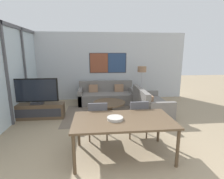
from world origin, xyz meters
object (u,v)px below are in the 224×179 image
at_px(sofa_side, 149,105).
at_px(dining_chair_centre, 138,117).
at_px(television, 36,91).
at_px(dining_chair_left, 98,118).
at_px(coffee_table, 109,105).
at_px(tv_console, 38,111).
at_px(sofa_main, 106,96).
at_px(floor_lamp, 142,72).
at_px(dining_table, 123,122).
at_px(fruit_bowl, 115,118).

height_order(sofa_side, dining_chair_centre, dining_chair_centre).
distance_m(television, dining_chair_left, 2.37).
relative_size(coffee_table, dining_chair_centre, 1.14).
xyz_separation_m(tv_console, sofa_main, (2.22, 1.49, 0.04)).
height_order(sofa_main, floor_lamp, floor_lamp).
relative_size(television, floor_lamp, 0.89).
bearing_deg(floor_lamp, sofa_main, 179.84).
xyz_separation_m(television, coffee_table, (2.22, 0.13, -0.54)).
height_order(sofa_main, coffee_table, sofa_main).
height_order(tv_console, sofa_main, sofa_main).
height_order(television, dining_chair_left, television).
relative_size(tv_console, dining_table, 0.82).
distance_m(television, coffee_table, 2.29).
distance_m(sofa_side, dining_table, 2.65).
xyz_separation_m(coffee_table, dining_chair_centre, (0.53, -1.62, 0.20)).
distance_m(television, floor_lamp, 3.95).
bearing_deg(television, coffee_table, 3.44).
height_order(coffee_table, fruit_bowl, fruit_bowl).
bearing_deg(dining_table, tv_console, 135.80).
height_order(tv_console, dining_chair_centre, dining_chair_centre).
relative_size(tv_console, dining_chair_centre, 1.72).
distance_m(dining_chair_left, fruit_bowl, 0.84).
relative_size(dining_table, fruit_bowl, 6.25).
relative_size(sofa_main, floor_lamp, 1.51).
bearing_deg(fruit_bowl, sofa_side, 58.29).
xyz_separation_m(tv_console, floor_lamp, (3.64, 1.48, 0.99)).
height_order(dining_table, dining_chair_centre, dining_chair_centre).
height_order(sofa_side, dining_chair_left, dining_chair_left).
height_order(sofa_main, sofa_side, same).
xyz_separation_m(coffee_table, dining_table, (0.06, -2.35, 0.38)).
bearing_deg(fruit_bowl, sofa_main, 88.48).
xyz_separation_m(dining_chair_left, fruit_bowl, (0.31, -0.73, 0.28)).
xyz_separation_m(coffee_table, dining_chair_left, (-0.41, -1.63, 0.20)).
relative_size(television, fruit_bowl, 4.21).
distance_m(tv_console, dining_table, 3.21).
height_order(television, dining_table, television).
bearing_deg(dining_chair_left, dining_chair_centre, 0.69).
relative_size(sofa_side, coffee_table, 1.57).
bearing_deg(sofa_main, television, -146.21).
xyz_separation_m(sofa_main, sofa_side, (1.32, -1.41, -0.00)).
distance_m(sofa_side, dining_chair_centre, 1.77).
relative_size(sofa_main, fruit_bowl, 7.14).
relative_size(television, dining_chair_left, 1.40).
height_order(coffee_table, floor_lamp, floor_lamp).
bearing_deg(dining_chair_centre, sofa_side, 63.03).
relative_size(dining_chair_left, dining_chair_centre, 1.00).
relative_size(television, sofa_main, 0.59).
relative_size(sofa_side, dining_chair_left, 1.79).
xyz_separation_m(tv_console, dining_chair_left, (1.81, -1.50, 0.28)).
xyz_separation_m(sofa_main, fruit_bowl, (-0.10, -3.71, 0.52)).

